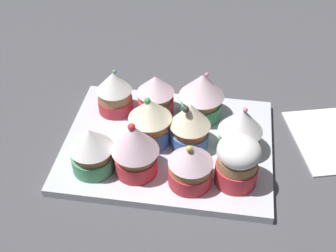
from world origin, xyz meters
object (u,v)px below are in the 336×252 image
cupcake_7 (114,92)px  cupcake_8 (156,94)px  cupcake_5 (190,126)px  cupcake_6 (241,127)px  cupcake_2 (191,164)px  baking_tray (168,145)px  cupcake_0 (91,149)px  cupcake_4 (151,118)px  napkin (332,139)px  cupcake_9 (202,95)px  cupcake_1 (135,148)px  cupcake_3 (238,161)px

cupcake_7 → cupcake_8: cupcake_7 is taller
cupcake_5 → cupcake_6: 6.84cm
cupcake_2 → cupcake_5: 6.79cm
baking_tray → cupcake_0: size_ratio=4.34×
cupcake_4 → napkin: bearing=10.3°
cupcake_6 → cupcake_9: cupcake_9 is taller
cupcake_2 → cupcake_6: cupcake_6 is taller
cupcake_1 → cupcake_5: cupcake_1 is taller
baking_tray → cupcake_1: 8.32cm
cupcake_1 → cupcake_4: size_ratio=1.07×
cupcake_4 → cupcake_8: cupcake_4 is taller
baking_tray → cupcake_2: size_ratio=4.30×
cupcake_0 → cupcake_6: cupcake_6 is taller
cupcake_3 → cupcake_1: bearing=-179.5°
cupcake_0 → cupcake_4: size_ratio=0.89×
cupcake_5 → cupcake_8: size_ratio=1.13×
cupcake_5 → cupcake_6: bearing=6.0°
cupcake_1 → cupcake_6: bearing=26.2°
cupcake_4 → napkin: 26.73cm
cupcake_3 → cupcake_5: bearing=139.7°
cupcake_5 → cupcake_7: size_ratio=1.07×
cupcake_5 → cupcake_8: 8.81cm
cupcake_8 → cupcake_9: 6.82cm
cupcake_2 → cupcake_3: size_ratio=0.94×
cupcake_2 → cupcake_9: (0.06, 13.60, 0.61)cm
cupcake_0 → napkin: 34.70cm
cupcake_1 → cupcake_3: bearing=0.5°
cupcake_1 → cupcake_2: bearing=-7.7°
cupcake_3 → cupcake_7: (-18.67, 11.88, -0.21)cm
cupcake_4 → cupcake_8: bearing=93.4°
cupcake_6 → cupcake_2: bearing=-128.5°
cupcake_9 → cupcake_5: bearing=-97.7°
cupcake_6 → cupcake_4: bearing=179.8°
cupcake_1 → cupcake_6: 14.65cm
cupcake_2 → baking_tray: bearing=119.1°
cupcake_3 → cupcake_8: bearing=135.7°
cupcake_4 → cupcake_8: (-0.34, 5.81, -0.35)cm
cupcake_9 → cupcake_0: bearing=-134.9°
cupcake_0 → cupcake_8: 14.13cm
cupcake_3 → cupcake_6: (0.16, 6.35, 0.11)cm
cupcake_7 → cupcake_9: size_ratio=0.92×
cupcake_7 → cupcake_8: size_ratio=1.06×
cupcake_0 → cupcake_4: (6.52, 6.90, 0.35)cm
cupcake_5 → cupcake_6: same height
cupcake_4 → baking_tray: bearing=-10.5°
cupcake_1 → cupcake_0: bearing=-176.1°
baking_tray → napkin: baking_tray is taller
cupcake_3 → cupcake_6: size_ratio=0.97×
cupcake_6 → cupcake_8: 13.95cm
cupcake_0 → cupcake_9: (12.97, 13.02, 0.50)cm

